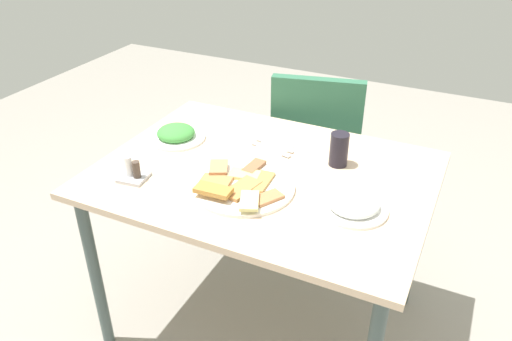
{
  "coord_description": "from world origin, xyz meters",
  "views": [
    {
      "loc": [
        0.63,
        -1.38,
        1.64
      ],
      "look_at": [
        -0.01,
        -0.05,
        0.77
      ],
      "focal_mm": 35.46,
      "sensor_mm": 36.0,
      "label": 1
    }
  ],
  "objects_px": {
    "dining_chair": "(316,150)",
    "soda_can": "(339,149)",
    "fork": "(271,149)",
    "condiment_caddy": "(133,173)",
    "paper_napkin": "(273,148)",
    "spoon": "(275,145)",
    "salad_plate_greens": "(176,134)",
    "dining_table": "(264,191)",
    "pide_platter": "(242,186)",
    "salad_plate_rice": "(354,205)"
  },
  "relations": [
    {
      "from": "salad_plate_greens",
      "to": "paper_napkin",
      "type": "distance_m",
      "value": 0.39
    },
    {
      "from": "salad_plate_greens",
      "to": "dining_table",
      "type": "bearing_deg",
      "value": -10.93
    },
    {
      "from": "dining_table",
      "to": "paper_napkin",
      "type": "xyz_separation_m",
      "value": [
        -0.04,
        0.17,
        0.08
      ]
    },
    {
      "from": "pide_platter",
      "to": "spoon",
      "type": "distance_m",
      "value": 0.32
    },
    {
      "from": "dining_table",
      "to": "paper_napkin",
      "type": "distance_m",
      "value": 0.19
    },
    {
      "from": "dining_chair",
      "to": "soda_can",
      "type": "relative_size",
      "value": 7.35
    },
    {
      "from": "salad_plate_greens",
      "to": "fork",
      "type": "height_order",
      "value": "salad_plate_greens"
    },
    {
      "from": "fork",
      "to": "spoon",
      "type": "distance_m",
      "value": 0.04
    },
    {
      "from": "salad_plate_greens",
      "to": "spoon",
      "type": "relative_size",
      "value": 1.32
    },
    {
      "from": "dining_chair",
      "to": "paper_napkin",
      "type": "distance_m",
      "value": 0.54
    },
    {
      "from": "spoon",
      "to": "condiment_caddy",
      "type": "xyz_separation_m",
      "value": [
        -0.34,
        -0.42,
        0.02
      ]
    },
    {
      "from": "salad_plate_greens",
      "to": "condiment_caddy",
      "type": "bearing_deg",
      "value": -83.42
    },
    {
      "from": "pide_platter",
      "to": "salad_plate_greens",
      "type": "bearing_deg",
      "value": 151.8
    },
    {
      "from": "salad_plate_greens",
      "to": "condiment_caddy",
      "type": "relative_size",
      "value": 2.27
    },
    {
      "from": "pide_platter",
      "to": "dining_chair",
      "type": "bearing_deg",
      "value": 90.46
    },
    {
      "from": "salad_plate_rice",
      "to": "paper_napkin",
      "type": "bearing_deg",
      "value": 146.41
    },
    {
      "from": "pide_platter",
      "to": "soda_can",
      "type": "relative_size",
      "value": 2.81
    },
    {
      "from": "dining_table",
      "to": "fork",
      "type": "distance_m",
      "value": 0.18
    },
    {
      "from": "salad_plate_greens",
      "to": "salad_plate_rice",
      "type": "height_order",
      "value": "salad_plate_greens"
    },
    {
      "from": "dining_table",
      "to": "spoon",
      "type": "height_order",
      "value": "spoon"
    },
    {
      "from": "pide_platter",
      "to": "soda_can",
      "type": "xyz_separation_m",
      "value": [
        0.24,
        0.29,
        0.05
      ]
    },
    {
      "from": "pide_platter",
      "to": "salad_plate_greens",
      "type": "distance_m",
      "value": 0.45
    },
    {
      "from": "pide_platter",
      "to": "fork",
      "type": "relative_size",
      "value": 1.95
    },
    {
      "from": "salad_plate_greens",
      "to": "paper_napkin",
      "type": "bearing_deg",
      "value": 12.95
    },
    {
      "from": "fork",
      "to": "paper_napkin",
      "type": "bearing_deg",
      "value": 103.31
    },
    {
      "from": "condiment_caddy",
      "to": "soda_can",
      "type": "bearing_deg",
      "value": 33.53
    },
    {
      "from": "fork",
      "to": "spoon",
      "type": "relative_size",
      "value": 1.02
    },
    {
      "from": "dining_chair",
      "to": "soda_can",
      "type": "height_order",
      "value": "dining_chair"
    },
    {
      "from": "fork",
      "to": "spoon",
      "type": "height_order",
      "value": "same"
    },
    {
      "from": "fork",
      "to": "dining_table",
      "type": "bearing_deg",
      "value": -61.27
    },
    {
      "from": "fork",
      "to": "spoon",
      "type": "xyz_separation_m",
      "value": [
        -0.0,
        0.04,
        0.0
      ]
    },
    {
      "from": "soda_can",
      "to": "paper_napkin",
      "type": "distance_m",
      "value": 0.27
    },
    {
      "from": "paper_napkin",
      "to": "spoon",
      "type": "bearing_deg",
      "value": 90.0
    },
    {
      "from": "dining_chair",
      "to": "salad_plate_greens",
      "type": "distance_m",
      "value": 0.74
    },
    {
      "from": "spoon",
      "to": "dining_chair",
      "type": "bearing_deg",
      "value": 101.47
    },
    {
      "from": "dining_table",
      "to": "condiment_caddy",
      "type": "xyz_separation_m",
      "value": [
        -0.38,
        -0.24,
        0.1
      ]
    },
    {
      "from": "salad_plate_greens",
      "to": "salad_plate_rice",
      "type": "bearing_deg",
      "value": -12.71
    },
    {
      "from": "soda_can",
      "to": "paper_napkin",
      "type": "height_order",
      "value": "soda_can"
    },
    {
      "from": "salad_plate_greens",
      "to": "spoon",
      "type": "height_order",
      "value": "salad_plate_greens"
    },
    {
      "from": "salad_plate_rice",
      "to": "condiment_caddy",
      "type": "bearing_deg",
      "value": -168.76
    },
    {
      "from": "dining_chair",
      "to": "fork",
      "type": "relative_size",
      "value": 5.1
    },
    {
      "from": "soda_can",
      "to": "fork",
      "type": "distance_m",
      "value": 0.27
    },
    {
      "from": "salad_plate_greens",
      "to": "spoon",
      "type": "bearing_deg",
      "value": 15.52
    },
    {
      "from": "dining_chair",
      "to": "soda_can",
      "type": "distance_m",
      "value": 0.62
    },
    {
      "from": "salad_plate_rice",
      "to": "paper_napkin",
      "type": "distance_m",
      "value": 0.47
    },
    {
      "from": "dining_table",
      "to": "salad_plate_greens",
      "type": "relative_size",
      "value": 5.04
    },
    {
      "from": "dining_chair",
      "to": "condiment_caddy",
      "type": "relative_size",
      "value": 8.93
    },
    {
      "from": "dining_table",
      "to": "pide_platter",
      "type": "relative_size",
      "value": 3.35
    },
    {
      "from": "fork",
      "to": "condiment_caddy",
      "type": "distance_m",
      "value": 0.52
    },
    {
      "from": "soda_can",
      "to": "fork",
      "type": "relative_size",
      "value": 0.69
    }
  ]
}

